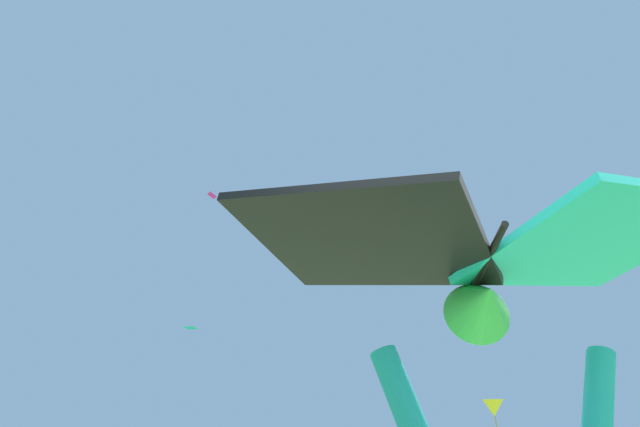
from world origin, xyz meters
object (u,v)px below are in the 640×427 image
Objects in this scene: distant_kite_yellow_high_right at (494,408)px; distant_kite_teal_low_left at (191,327)px; held_stunt_kite at (482,257)px; distant_kite_magenta_high_left at (212,195)px.

distant_kite_teal_low_left reaches higher than distant_kite_yellow_high_right.
distant_kite_yellow_high_right is 1.92× the size of distant_kite_teal_low_left.
held_stunt_kite is 2.10× the size of distant_kite_teal_low_left.
held_stunt_kite is at bearing -124.40° from distant_kite_yellow_high_right.
distant_kite_teal_low_left is at bearing 87.07° from held_stunt_kite.
distant_kite_magenta_high_left reaches higher than distant_kite_teal_low_left.
distant_kite_teal_low_left is at bearing 113.84° from distant_kite_yellow_high_right.
distant_kite_yellow_high_right is at bearing -66.16° from distant_kite_teal_low_left.
distant_kite_yellow_high_right reaches higher than held_stunt_kite.
distant_kite_teal_low_left is at bearing 86.62° from distant_kite_magenta_high_left.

